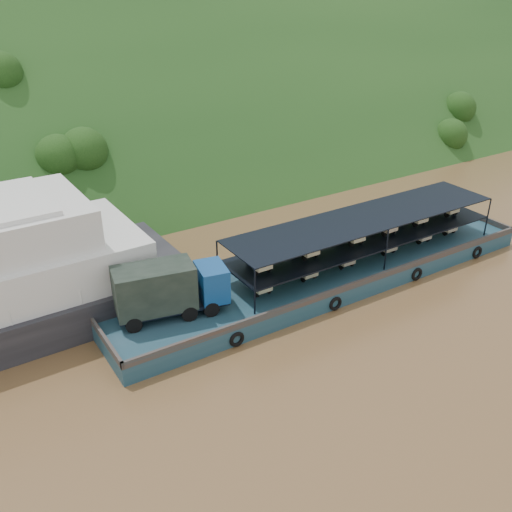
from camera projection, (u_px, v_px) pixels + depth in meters
ground at (302, 305)px, 40.62m from camera, size 160.00×160.00×0.00m
hillside at (122, 169)px, 67.75m from camera, size 140.00×39.60×39.60m
cargo_barge at (312, 272)px, 42.47m from camera, size 35.00×7.18×4.88m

